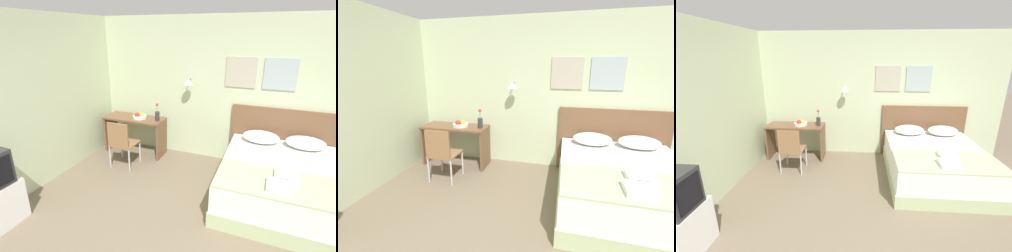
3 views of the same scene
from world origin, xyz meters
TOP-DOWN VIEW (x-y plane):
  - wall_back at (0.01, 3.00)m, footprint 5.54×0.31m
  - bed at (1.15, 1.93)m, footprint 1.65×1.96m
  - headboard at (1.15, 2.94)m, footprint 1.77×0.06m
  - pillow_left at (0.81, 2.65)m, footprint 0.60×0.42m
  - pillow_right at (1.49, 2.65)m, footprint 0.60×0.42m
  - throw_blanket at (1.15, 1.36)m, footprint 1.60×0.78m
  - folded_towel_near_foot at (1.20, 1.50)m, footprint 0.28×0.29m
  - folded_towel_mid_bed at (1.11, 1.23)m, footprint 0.27×0.28m
  - desk at (-1.59, 2.61)m, footprint 1.21×0.50m
  - desk_chair at (-1.49, 1.93)m, footprint 0.44×0.44m
  - fruit_bowl at (-1.47, 2.59)m, footprint 0.28×0.28m
  - flower_vase at (-1.09, 2.59)m, footprint 0.09×0.09m

SIDE VIEW (x-z plane):
  - bed at x=1.15m, z-range 0.00..0.59m
  - desk_chair at x=-1.49m, z-range 0.08..0.96m
  - desk at x=-1.59m, z-range 0.15..0.90m
  - headboard at x=1.15m, z-range 0.00..1.13m
  - throw_blanket at x=1.15m, z-range 0.59..0.61m
  - folded_towel_near_foot at x=1.20m, z-range 0.61..0.67m
  - folded_towel_mid_bed at x=1.11m, z-range 0.61..0.67m
  - pillow_left at x=0.81m, z-range 0.59..0.78m
  - pillow_right at x=1.49m, z-range 0.59..0.78m
  - fruit_bowl at x=-1.47m, z-range 0.73..0.86m
  - flower_vase at x=-1.09m, z-range 0.69..1.04m
  - wall_back at x=0.01m, z-range 0.01..2.66m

